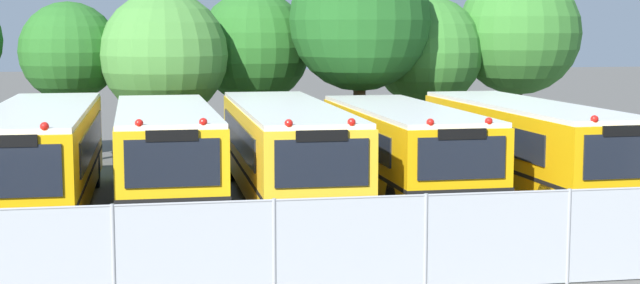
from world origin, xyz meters
name	(u,v)px	position (x,y,z in m)	size (l,w,h in m)	color
ground_plane	(290,202)	(0.00, 0.00, 0.00)	(160.00, 160.00, 0.00)	#595651
school_bus_0	(41,154)	(-6.40, -0.25, 1.47)	(2.63, 11.06, 2.80)	#EAA80C
school_bus_1	(165,152)	(-3.29, -0.13, 1.44)	(2.60, 9.50, 2.74)	yellow
school_bus_2	(286,148)	(-0.08, 0.12, 1.44)	(2.64, 11.14, 2.74)	yellow
school_bus_3	(403,147)	(3.20, 0.15, 1.38)	(2.68, 9.77, 2.62)	#EAA80C
school_bus_4	(526,145)	(6.62, -0.27, 1.43)	(2.75, 10.63, 2.71)	#EAA80C
tree_1	(67,51)	(-6.32, 8.60, 3.85)	(3.39, 3.39, 5.55)	#4C3823
tree_2	(160,56)	(-3.23, 7.71, 3.69)	(4.32, 4.32, 5.90)	#4C3823
tree_3	(255,48)	(0.23, 9.57, 3.93)	(4.10, 4.10, 6.01)	#4C3823
tree_4	(362,20)	(3.64, 7.03, 4.91)	(4.88, 4.88, 7.36)	#4C3823
tree_5	(428,53)	(6.41, 8.39, 3.75)	(4.01, 4.01, 5.79)	#4C3823
tree_6	(522,33)	(9.95, 8.31, 4.47)	(4.54, 4.54, 6.73)	#4C3823
chainlink_fence	(351,244)	(-0.33, -9.15, 0.92)	(19.02, 0.07, 1.76)	#9EA0A3
traffic_cone	(250,270)	(-1.97, -7.96, 0.23)	(0.35, 0.35, 0.46)	#EA5914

